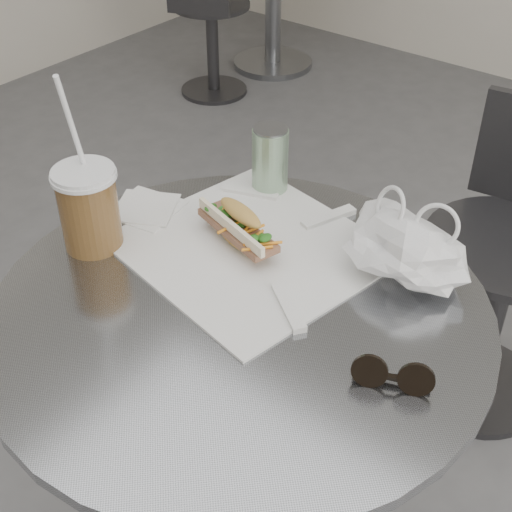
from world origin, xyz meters
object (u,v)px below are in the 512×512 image
Objects in this scene: banh_mi at (239,227)px; iced_coffee at (89,207)px; bg_chair at (209,33)px; chair_far at (503,281)px; cafe_table at (242,424)px; sunglasses at (392,376)px; drink_can at (270,160)px.

iced_coffee is at bearing -126.25° from banh_mi.
iced_coffee is at bearing -76.14° from bg_chair.
chair_far is 1.14× the size of bg_chair.
cafe_table is 2.49× the size of iced_coffee.
sunglasses is at bearing -0.34° from cafe_table.
bg_chair is at bearing 113.26° from sunglasses.
iced_coffee is 0.34m from drink_can.
cafe_table reaches higher than bg_chair.
iced_coffee is 2.42× the size of drink_can.
iced_coffee reaches higher than drink_can.
iced_coffee reaches higher than bg_chair.
cafe_table is 1.01× the size of chair_far.
cafe_table is at bearing -70.09° from bg_chair.
bg_chair is 2.27m from iced_coffee.
bg_chair is 2.18× the size of iced_coffee.
sunglasses reaches higher than chair_far.
banh_mi is at bearing 129.67° from cafe_table.
chair_far is 6.00× the size of drink_can.
drink_can reaches higher than chair_far.
sunglasses is (0.55, 0.03, -0.06)m from iced_coffee.
bg_chair is 3.01× the size of banh_mi.
cafe_table is 0.84m from chair_far.
banh_mi is (1.52, -1.62, 0.48)m from bg_chair.
banh_mi is at bearing 137.68° from sunglasses.
cafe_table is at bearing 71.14° from chair_far.
banh_mi is 0.24m from iced_coffee.
drink_can reaches higher than sunglasses.
sunglasses reaches higher than cafe_table.
chair_far is 2.00m from bg_chair.
drink_can reaches higher than bg_chair.
drink_can is at bearing -67.98° from bg_chair.
cafe_table is at bearing 5.92° from iced_coffee.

